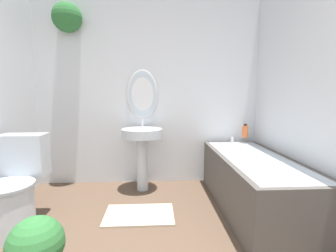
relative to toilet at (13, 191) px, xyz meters
The scene contains 6 objects.
wall_back 1.81m from the toilet, 46.47° to the left, with size 2.98×0.35×2.40m.
toilet is the anchor object (origin of this frame).
pedestal_sink 1.37m from the toilet, 37.35° to the left, with size 0.49×0.49×0.86m.
bathtub 2.23m from the toilet, ahead, with size 0.68×1.66×0.62m.
shampoo_bottle 2.59m from the toilet, 21.58° to the left, with size 0.08×0.08×0.17m.
bath_mat 1.13m from the toilet, ahead, with size 0.66×0.43×0.02m.
Camera 1 is at (0.08, -0.30, 1.15)m, focal length 26.00 mm.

